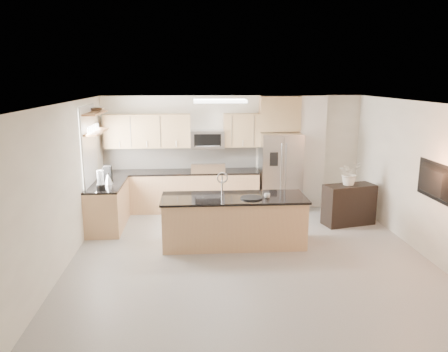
{
  "coord_description": "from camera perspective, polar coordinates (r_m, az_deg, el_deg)",
  "views": [
    {
      "loc": [
        -0.93,
        -6.82,
        2.98
      ],
      "look_at": [
        -0.34,
        1.3,
        1.16
      ],
      "focal_mm": 35.0,
      "sensor_mm": 36.0,
      "label": 1
    }
  ],
  "objects": [
    {
      "name": "range",
      "position": [
        10.07,
        -2.12,
        -1.81
      ],
      "size": [
        0.76,
        0.64,
        1.14
      ],
      "color": "black",
      "rests_on": "floor"
    },
    {
      "name": "upper_cabinets",
      "position": [
        9.98,
        -6.27,
        5.9
      ],
      "size": [
        3.5,
        0.33,
        0.75
      ],
      "color": "tan",
      "rests_on": "wall_back"
    },
    {
      "name": "shelf_lower",
      "position": [
        9.04,
        -16.44,
        5.56
      ],
      "size": [
        0.3,
        1.2,
        0.04
      ],
      "primitive_type": "cube",
      "color": "olive",
      "rests_on": "wall_left"
    },
    {
      "name": "microwave",
      "position": [
        9.97,
        -2.2,
        4.83
      ],
      "size": [
        0.76,
        0.4,
        0.4
      ],
      "color": "#ACABAE",
      "rests_on": "upper_cabinets"
    },
    {
      "name": "window",
      "position": [
        9.01,
        -17.24,
        3.56
      ],
      "size": [
        0.04,
        1.15,
        1.65
      ],
      "color": "white",
      "rests_on": "wall_left"
    },
    {
      "name": "ceiling",
      "position": [
        6.9,
        3.68,
        9.43
      ],
      "size": [
        6.0,
        6.5,
        0.02
      ],
      "primitive_type": "cube",
      "color": "silver",
      "rests_on": "wall_back"
    },
    {
      "name": "kettle",
      "position": [
        8.99,
        -14.89,
        -0.37
      ],
      "size": [
        0.19,
        0.19,
        0.24
      ],
      "color": "#ACABAE",
      "rests_on": "left_counter"
    },
    {
      "name": "wall_back",
      "position": [
        10.25,
        1.13,
        3.19
      ],
      "size": [
        6.0,
        0.02,
        2.6
      ],
      "primitive_type": "cube",
      "color": "white",
      "rests_on": "floor"
    },
    {
      "name": "left_counter",
      "position": [
        9.2,
        -14.93,
        -3.72
      ],
      "size": [
        0.66,
        1.5,
        0.92
      ],
      "color": "tan",
      "rests_on": "floor"
    },
    {
      "name": "shelf_upper",
      "position": [
        9.0,
        -16.59,
        7.9
      ],
      "size": [
        0.3,
        1.2,
        0.04
      ],
      "primitive_type": "cube",
      "color": "olive",
      "rests_on": "wall_left"
    },
    {
      "name": "bowl",
      "position": [
        9.28,
        -16.24,
        8.44
      ],
      "size": [
        0.39,
        0.39,
        0.09
      ],
      "primitive_type": "imported",
      "rotation": [
        0.0,
        0.0,
        -0.04
      ],
      "color": "#ACABAE",
      "rests_on": "shelf_upper"
    },
    {
      "name": "television",
      "position": [
        7.83,
        25.37,
        -0.64
      ],
      "size": [
        0.14,
        1.08,
        0.62
      ],
      "primitive_type": "imported",
      "rotation": [
        0.0,
        0.0,
        1.57
      ],
      "color": "black",
      "rests_on": "wall_right"
    },
    {
      "name": "partition_column",
      "position": [
        10.43,
        11.23,
        3.11
      ],
      "size": [
        0.6,
        0.3,
        2.6
      ],
      "primitive_type": "cube",
      "color": "white",
      "rests_on": "floor"
    },
    {
      "name": "refrigerator",
      "position": [
        10.12,
        7.31,
        0.6
      ],
      "size": [
        0.92,
        0.78,
        1.78
      ],
      "color": "#ACABAE",
      "rests_on": "floor"
    },
    {
      "name": "floor",
      "position": [
        7.5,
        3.4,
        -10.81
      ],
      "size": [
        6.5,
        6.5,
        0.0
      ],
      "primitive_type": "plane",
      "color": "#A9A6A1",
      "rests_on": "ground"
    },
    {
      "name": "wall_front",
      "position": [
        4.06,
        9.74,
        -12.06
      ],
      "size": [
        6.0,
        0.02,
        2.6
      ],
      "primitive_type": "cube",
      "color": "white",
      "rests_on": "floor"
    },
    {
      "name": "wall_right",
      "position": [
        8.05,
        25.21,
        -0.65
      ],
      "size": [
        0.02,
        6.5,
        2.6
      ],
      "primitive_type": "cube",
      "color": "white",
      "rests_on": "floor"
    },
    {
      "name": "wall_left",
      "position": [
        7.33,
        -20.42,
        -1.45
      ],
      "size": [
        0.02,
        6.5,
        2.6
      ],
      "primitive_type": "cube",
      "color": "white",
      "rests_on": "floor"
    },
    {
      "name": "ceiling_fixture",
      "position": [
        8.45,
        -0.53,
        9.77
      ],
      "size": [
        1.0,
        0.5,
        0.06
      ],
      "primitive_type": "cube",
      "color": "white",
      "rests_on": "ceiling"
    },
    {
      "name": "blender",
      "position": [
        8.53,
        -15.82,
        -0.71
      ],
      "size": [
        0.16,
        0.16,
        0.38
      ],
      "color": "black",
      "rests_on": "left_counter"
    },
    {
      "name": "credenza",
      "position": [
        9.44,
        15.99,
        -3.61
      ],
      "size": [
        1.13,
        0.68,
        0.84
      ],
      "primitive_type": "cube",
      "rotation": [
        0.0,
        0.0,
        0.24
      ],
      "color": "black",
      "rests_on": "floor"
    },
    {
      "name": "coffee_maker",
      "position": [
        9.32,
        -14.95,
        0.31
      ],
      "size": [
        0.16,
        0.2,
        0.3
      ],
      "color": "black",
      "rests_on": "left_counter"
    },
    {
      "name": "platter",
      "position": [
        7.76,
        3.61,
        -2.87
      ],
      "size": [
        0.52,
        0.52,
        0.02
      ],
      "primitive_type": "cylinder",
      "rotation": [
        0.0,
        0.0,
        0.43
      ],
      "color": "black",
      "rests_on": "island"
    },
    {
      "name": "cup",
      "position": [
        7.79,
        5.64,
        -2.58
      ],
      "size": [
        0.14,
        0.14,
        0.09
      ],
      "primitive_type": "imported",
      "rotation": [
        0.0,
        0.0,
        -0.35
      ],
      "color": "silver",
      "rests_on": "island"
    },
    {
      "name": "back_counter",
      "position": [
        10.08,
        -5.68,
        -1.85
      ],
      "size": [
        3.55,
        0.66,
        1.44
      ],
      "color": "tan",
      "rests_on": "floor"
    },
    {
      "name": "island",
      "position": [
        7.99,
        1.27,
        -5.83
      ],
      "size": [
        2.61,
        0.96,
        1.32
      ],
      "rotation": [
        0.0,
        0.0,
        -0.01
      ],
      "color": "tan",
      "rests_on": "floor"
    },
    {
      "name": "flower_vase",
      "position": [
        9.26,
        16.14,
        1.15
      ],
      "size": [
        0.84,
        0.78,
        0.76
      ],
      "primitive_type": "imported",
      "rotation": [
        0.0,
        0.0,
        0.34
      ],
      "color": "white",
      "rests_on": "credenza"
    }
  ]
}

